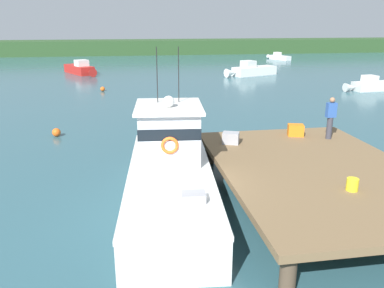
# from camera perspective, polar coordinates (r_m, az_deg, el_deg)

# --- Properties ---
(ground_plane) EXTENTS (200.00, 200.00, 0.00)m
(ground_plane) POSITION_cam_1_polar(r_m,az_deg,el_deg) (12.18, -3.82, -9.91)
(ground_plane) COLOR #2D5660
(dock) EXTENTS (6.00, 9.00, 1.20)m
(dock) POSITION_cam_1_polar(r_m,az_deg,el_deg) (13.03, 17.63, -3.71)
(dock) COLOR #4C3D2D
(dock) RESTS_ON ground
(main_fishing_boat) EXTENTS (3.24, 9.92, 4.80)m
(main_fishing_boat) POSITION_cam_1_polar(r_m,az_deg,el_deg) (12.66, -3.20, -3.82)
(main_fishing_boat) COLOR silver
(main_fishing_boat) RESTS_ON ground
(crate_stack_mid_dock) EXTENTS (0.69, 0.58, 0.46)m
(crate_stack_mid_dock) POSITION_cam_1_polar(r_m,az_deg,el_deg) (16.21, 14.78, 1.95)
(crate_stack_mid_dock) COLOR orange
(crate_stack_mid_dock) RESTS_ON dock
(crate_single_by_cleat) EXTENTS (0.72, 0.63, 0.42)m
(crate_single_by_cleat) POSITION_cam_1_polar(r_m,az_deg,el_deg) (14.75, 5.64, 0.87)
(crate_single_by_cleat) COLOR #9E9EA3
(crate_single_by_cleat) RESTS_ON dock
(bait_bucket) EXTENTS (0.32, 0.32, 0.34)m
(bait_bucket) POSITION_cam_1_polar(r_m,az_deg,el_deg) (11.50, 22.21, -5.45)
(bait_bucket) COLOR yellow
(bait_bucket) RESTS_ON dock
(deckhand_by_the_boat) EXTENTS (0.36, 0.22, 1.63)m
(deckhand_by_the_boat) POSITION_cam_1_polar(r_m,az_deg,el_deg) (16.03, 19.43, 3.69)
(deckhand_by_the_boat) COLOR #383842
(deckhand_by_the_boat) RESTS_ON dock
(moored_boat_off_the_point) EXTENTS (4.03, 5.98, 1.56)m
(moored_boat_off_the_point) POSITION_cam_1_polar(r_m,az_deg,el_deg) (45.94, -15.85, 10.41)
(moored_boat_off_the_point) COLOR red
(moored_boat_off_the_point) RESTS_ON ground
(moored_boat_mid_harbor) EXTENTS (5.12, 1.72, 1.28)m
(moored_boat_mid_harbor) POSITION_cam_1_polar(r_m,az_deg,el_deg) (36.70, 24.68, 7.74)
(moored_boat_mid_harbor) COLOR silver
(moored_boat_mid_harbor) RESTS_ON ground
(moored_boat_outer_mooring) EXTENTS (2.58, 4.33, 1.11)m
(moored_boat_outer_mooring) POSITION_cam_1_polar(r_m,az_deg,el_deg) (62.60, 12.44, 12.19)
(moored_boat_outer_mooring) COLOR white
(moored_boat_outer_mooring) RESTS_ON ground
(moored_boat_far_right) EXTENTS (6.26, 3.55, 1.59)m
(moored_boat_far_right) POSITION_cam_1_polar(r_m,az_deg,el_deg) (43.43, 8.57, 10.51)
(moored_boat_far_right) COLOR white
(moored_boat_far_right) RESTS_ON ground
(mooring_buoy_channel_marker) EXTENTS (0.38, 0.38, 0.38)m
(mooring_buoy_channel_marker) POSITION_cam_1_polar(r_m,az_deg,el_deg) (33.93, -12.83, 7.79)
(mooring_buoy_channel_marker) COLOR #EA5B19
(mooring_buoy_channel_marker) RESTS_ON ground
(mooring_buoy_inshore) EXTENTS (0.42, 0.42, 0.42)m
(mooring_buoy_inshore) POSITION_cam_1_polar(r_m,az_deg,el_deg) (21.03, -19.06, 1.61)
(mooring_buoy_inshore) COLOR #EA5B19
(mooring_buoy_inshore) RESTS_ON ground
(far_shoreline) EXTENTS (120.00, 8.00, 2.40)m
(far_shoreline) POSITION_cam_1_polar(r_m,az_deg,el_deg) (72.93, -8.74, 13.72)
(far_shoreline) COLOR #284723
(far_shoreline) RESTS_ON ground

